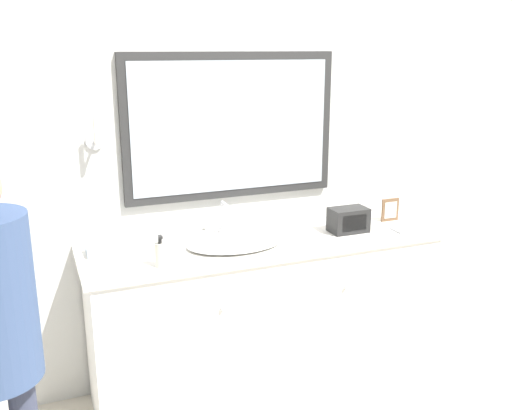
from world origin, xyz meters
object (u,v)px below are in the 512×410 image
soap_bottle (161,254)px  sink_basin (234,241)px  picture_frame (390,210)px  appliance_box (349,220)px

soap_bottle → sink_basin: bearing=20.7°
sink_basin → picture_frame: bearing=3.4°
sink_basin → appliance_box: sink_basin is taller
soap_bottle → picture_frame: bearing=8.7°
soap_bottle → appliance_box: size_ratio=0.75×
soap_bottle → appliance_box: soap_bottle is taller
soap_bottle → picture_frame: size_ratio=1.16×
sink_basin → picture_frame: size_ratio=3.73×
appliance_box → sink_basin: bearing=177.6°
appliance_box → soap_bottle: bearing=-173.1°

